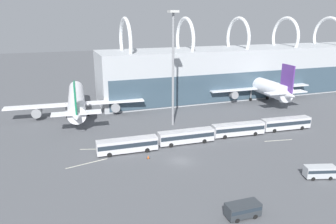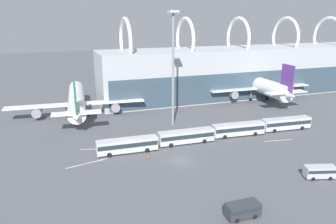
{
  "view_description": "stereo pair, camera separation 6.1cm",
  "coord_description": "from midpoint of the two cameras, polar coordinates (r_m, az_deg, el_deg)",
  "views": [
    {
      "loc": [
        -22.11,
        -54.96,
        27.59
      ],
      "look_at": [
        4.54,
        20.2,
        4.0
      ],
      "focal_mm": 35.0,
      "sensor_mm": 36.0,
      "label": 1
    },
    {
      "loc": [
        -22.06,
        -54.98,
        27.59
      ],
      "look_at": [
        4.54,
        20.2,
        4.0
      ],
      "focal_mm": 35.0,
      "sensor_mm": 36.0,
      "label": 2
    }
  ],
  "objects": [
    {
      "name": "lane_stripe_4",
      "position": [
        79.57,
        18.67,
        -4.72
      ],
      "size": [
        6.76,
        1.38,
        0.01
      ],
      "primitive_type": "cube",
      "rotation": [
        0.0,
        0.0,
        -0.17
      ],
      "color": "silver",
      "rests_on": "ground_plane"
    },
    {
      "name": "shuttle_bus_3",
      "position": [
        86.9,
        19.88,
        -1.8
      ],
      "size": [
        12.85,
        3.49,
        3.06
      ],
      "rotation": [
        0.0,
        0.0,
        -0.07
      ],
      "color": "silver",
      "rests_on": "ground_plane"
    },
    {
      "name": "shuttle_bus_1",
      "position": [
        73.23,
        3.2,
        -4.16
      ],
      "size": [
        12.77,
        2.99,
        3.06
      ],
      "rotation": [
        0.0,
        0.0,
        -0.03
      ],
      "color": "silver",
      "rests_on": "ground_plane"
    },
    {
      "name": "airliner_at_gate_near",
      "position": [
        95.83,
        -15.63,
        1.87
      ],
      "size": [
        38.1,
        38.48,
        12.45
      ],
      "rotation": [
        0.0,
        0.0,
        1.5
      ],
      "color": "white",
      "rests_on": "ground_plane"
    },
    {
      "name": "service_van_crossing",
      "position": [
        49.45,
        12.9,
        -16.13
      ],
      "size": [
        4.98,
        2.31,
        2.16
      ],
      "rotation": [
        0.0,
        0.0,
        -0.01
      ],
      "color": "#2D3338",
      "rests_on": "ground_plane"
    },
    {
      "name": "traffic_cone_0",
      "position": [
        66.37,
        -3.44,
        -7.83
      ],
      "size": [
        0.57,
        0.57,
        0.61
      ],
      "color": "black",
      "rests_on": "ground_plane"
    },
    {
      "name": "floodlight_mast",
      "position": [
        82.07,
        0.92,
        9.34
      ],
      "size": [
        2.25,
        2.25,
        28.77
      ],
      "color": "gray",
      "rests_on": "ground_plane"
    },
    {
      "name": "lane_stripe_2",
      "position": [
        66.96,
        26.03,
        -9.65
      ],
      "size": [
        8.21,
        1.48,
        0.01
      ],
      "primitive_type": "cube",
      "rotation": [
        0.0,
        0.0,
        0.15
      ],
      "color": "silver",
      "rests_on": "ground_plane"
    },
    {
      "name": "lane_stripe_0",
      "position": [
        72.04,
        -10.58,
        -6.33
      ],
      "size": [
        11.12,
        3.59,
        0.01
      ],
      "primitive_type": "cube",
      "rotation": [
        0.0,
        0.0,
        -0.29
      ],
      "color": "silver",
      "rests_on": "ground_plane"
    },
    {
      "name": "ground_plane",
      "position": [
        65.35,
        2.21,
        -8.51
      ],
      "size": [
        440.0,
        440.0,
        0.0
      ],
      "primitive_type": "plane",
      "color": "#515459"
    },
    {
      "name": "shuttle_bus_0",
      "position": [
        68.85,
        -7.08,
        -5.64
      ],
      "size": [
        12.77,
        2.97,
        3.06
      ],
      "rotation": [
        0.0,
        0.0,
        -0.03
      ],
      "color": "silver",
      "rests_on": "ground_plane"
    },
    {
      "name": "shuttle_bus_2",
      "position": [
        79.46,
        12.15,
        -2.84
      ],
      "size": [
        12.85,
        3.5,
        3.06
      ],
      "rotation": [
        0.0,
        0.0,
        -0.08
      ],
      "color": "silver",
      "rests_on": "ground_plane"
    },
    {
      "name": "airliner_at_gate_far",
      "position": [
        114.63,
        15.53,
        4.6
      ],
      "size": [
        36.61,
        38.73,
        13.9
      ],
      "rotation": [
        0.0,
        0.0,
        1.54
      ],
      "color": "silver",
      "rests_on": "ground_plane"
    },
    {
      "name": "service_van_foreground",
      "position": [
        64.19,
        24.95,
        -9.31
      ],
      "size": [
        5.66,
        3.36,
        2.27
      ],
      "rotation": [
        0.0,
        0.0,
        2.86
      ],
      "color": "#B2B7BC",
      "rests_on": "ground_plane"
    },
    {
      "name": "terminal_building",
      "position": [
        131.22,
        19.31,
        7.32
      ],
      "size": [
        136.72,
        18.93,
        27.26
      ],
      "color": "#B2B7BC",
      "rests_on": "ground_plane"
    },
    {
      "name": "lane_stripe_3",
      "position": [
        66.14,
        -13.9,
        -8.69
      ],
      "size": [
        8.19,
        2.15,
        0.01
      ],
      "primitive_type": "cube",
      "rotation": [
        0.0,
        0.0,
        0.23
      ],
      "color": "silver",
      "rests_on": "ground_plane"
    }
  ]
}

